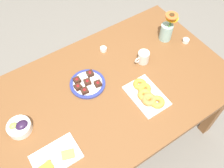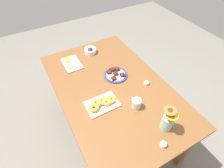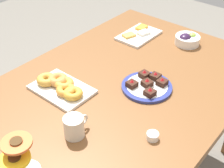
# 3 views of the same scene
# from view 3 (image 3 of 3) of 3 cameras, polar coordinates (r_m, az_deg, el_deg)

# --- Properties ---
(dining_table) EXTENTS (1.60, 1.00, 0.74)m
(dining_table) POSITION_cam_3_polar(r_m,az_deg,el_deg) (1.49, 0.00, -3.86)
(dining_table) COLOR brown
(dining_table) RESTS_ON ground_plane
(coffee_mug) EXTENTS (0.11, 0.08, 0.09)m
(coffee_mug) POSITION_cam_3_polar(r_m,az_deg,el_deg) (1.21, -6.92, -7.71)
(coffee_mug) COLOR beige
(coffee_mug) RESTS_ON dining_table
(grape_bowl) EXTENTS (0.14, 0.14, 0.07)m
(grape_bowl) POSITION_cam_3_polar(r_m,az_deg,el_deg) (1.84, 13.59, 7.93)
(grape_bowl) COLOR white
(grape_bowl) RESTS_ON dining_table
(cheese_platter) EXTENTS (0.26, 0.17, 0.03)m
(cheese_platter) POSITION_cam_3_polar(r_m,az_deg,el_deg) (1.90, 4.91, 9.02)
(cheese_platter) COLOR white
(cheese_platter) RESTS_ON dining_table
(croissant_platter) EXTENTS (0.19, 0.28, 0.05)m
(croissant_platter) POSITION_cam_3_polar(r_m,az_deg,el_deg) (1.45, -9.30, -0.39)
(croissant_platter) COLOR white
(croissant_platter) RESTS_ON dining_table
(jam_cup_berry) EXTENTS (0.05, 0.05, 0.03)m
(jam_cup_berry) POSITION_cam_3_polar(r_m,az_deg,el_deg) (1.22, 7.44, -9.38)
(jam_cup_berry) COLOR white
(jam_cup_berry) RESTS_ON dining_table
(dessert_plate) EXTENTS (0.24, 0.24, 0.05)m
(dessert_plate) POSITION_cam_3_polar(r_m,az_deg,el_deg) (1.46, 6.43, -0.33)
(dessert_plate) COLOR navy
(dessert_plate) RESTS_ON dining_table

